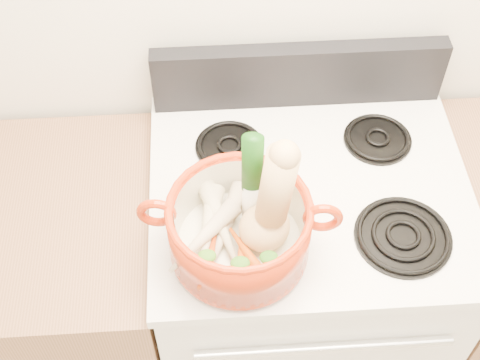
{
  "coord_description": "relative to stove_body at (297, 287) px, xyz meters",
  "views": [
    {
      "loc": [
        -0.24,
        0.42,
        2.23
      ],
      "look_at": [
        -0.19,
        1.2,
        1.24
      ],
      "focal_mm": 50.0,
      "sensor_mm": 36.0,
      "label": 1
    }
  ],
  "objects": [
    {
      "name": "burner_back_right",
      "position": [
        0.19,
        0.14,
        0.5
      ],
      "size": [
        0.17,
        0.17,
        0.02
      ],
      "primitive_type": "cylinder",
      "color": "black",
      "rests_on": "cooktop"
    },
    {
      "name": "carrot_2",
      "position": [
        -0.17,
        -0.23,
        0.57
      ],
      "size": [
        0.1,
        0.15,
        0.04
      ],
      "primitive_type": "cone",
      "rotation": [
        1.66,
        0.0,
        0.49
      ],
      "color": "#C55009",
      "rests_on": "dutch_oven"
    },
    {
      "name": "stove_body",
      "position": [
        0.0,
        0.0,
        0.0
      ],
      "size": [
        0.76,
        0.65,
        0.92
      ],
      "primitive_type": "cube",
      "color": "white",
      "rests_on": "floor"
    },
    {
      "name": "control_backsplash",
      "position": [
        0.0,
        0.3,
        0.58
      ],
      "size": [
        0.76,
        0.05,
        0.18
      ],
      "primitive_type": "cube",
      "color": "black",
      "rests_on": "cooktop"
    },
    {
      "name": "burner_front_left",
      "position": [
        -0.19,
        -0.16,
        0.5
      ],
      "size": [
        0.22,
        0.22,
        0.02
      ],
      "primitive_type": "cylinder",
      "color": "black",
      "rests_on": "cooktop"
    },
    {
      "name": "ginger",
      "position": [
        -0.14,
        -0.07,
        0.56
      ],
      "size": [
        0.09,
        0.07,
        0.04
      ],
      "primitive_type": "ellipsoid",
      "rotation": [
        0.0,
        0.0,
        -0.17
      ],
      "color": "tan",
      "rests_on": "dutch_oven"
    },
    {
      "name": "parsnip_0",
      "position": [
        -0.22,
        -0.15,
        0.56
      ],
      "size": [
        0.12,
        0.22,
        0.06
      ],
      "primitive_type": "cone",
      "rotation": [
        1.66,
        0.0,
        -0.38
      ],
      "color": "beige",
      "rests_on": "dutch_oven"
    },
    {
      "name": "pot_handle_right",
      "position": [
        -0.01,
        -0.19,
        0.64
      ],
      "size": [
        0.09,
        0.03,
        0.09
      ],
      "primitive_type": "torus",
      "rotation": [
        1.57,
        0.0,
        -0.1
      ],
      "color": "#AB280A",
      "rests_on": "dutch_oven"
    },
    {
      "name": "carrot_1",
      "position": [
        -0.25,
        -0.24,
        0.56
      ],
      "size": [
        0.06,
        0.14,
        0.04
      ],
      "primitive_type": "cone",
      "rotation": [
        1.66,
        0.0,
        -0.22
      ],
      "color": "#D5450A",
      "rests_on": "dutch_oven"
    },
    {
      "name": "oven_handle",
      "position": [
        0.0,
        -0.34,
        0.32
      ],
      "size": [
        0.6,
        0.02,
        0.02
      ],
      "primitive_type": "cylinder",
      "rotation": [
        0.0,
        1.57,
        0.0
      ],
      "color": "silver",
      "rests_on": "stove_body"
    },
    {
      "name": "squash",
      "position": [
        -0.13,
        -0.18,
        0.68
      ],
      "size": [
        0.19,
        0.17,
        0.3
      ],
      "primitive_type": null,
      "rotation": [
        0.0,
        0.11,
        0.43
      ],
      "color": "#DDB471",
      "rests_on": "dutch_oven"
    },
    {
      "name": "leek",
      "position": [
        -0.16,
        -0.13,
        0.68
      ],
      "size": [
        0.05,
        0.05,
        0.29
      ],
      "primitive_type": "cylinder",
      "rotation": [
        -0.01,
        0.0,
        -0.13
      ],
      "color": "white",
      "rests_on": "dutch_oven"
    },
    {
      "name": "parsnip_1",
      "position": [
        -0.25,
        -0.17,
        0.57
      ],
      "size": [
        0.09,
        0.23,
        0.06
      ],
      "primitive_type": "cone",
      "rotation": [
        1.66,
        0.0,
        -0.19
      ],
      "color": "beige",
      "rests_on": "dutch_oven"
    },
    {
      "name": "burner_back_left",
      "position": [
        -0.19,
        0.14,
        0.5
      ],
      "size": [
        0.17,
        0.17,
        0.02
      ],
      "primitive_type": "cylinder",
      "color": "black",
      "rests_on": "cooktop"
    },
    {
      "name": "pot_handle_left",
      "position": [
        -0.36,
        -0.16,
        0.64
      ],
      "size": [
        0.09,
        0.03,
        0.09
      ],
      "primitive_type": "torus",
      "rotation": [
        1.57,
        0.0,
        -0.1
      ],
      "color": "#AB280A",
      "rests_on": "dutch_oven"
    },
    {
      "name": "carrot_0",
      "position": [
        -0.18,
        -0.24,
        0.56
      ],
      "size": [
        0.04,
        0.15,
        0.04
      ],
      "primitive_type": "cone",
      "rotation": [
        1.66,
        0.0,
        -0.1
      ],
      "color": "#D45C0A",
      "rests_on": "dutch_oven"
    },
    {
      "name": "dutch_oven",
      "position": [
        -0.19,
        -0.18,
        0.58
      ],
      "size": [
        0.34,
        0.34,
        0.15
      ],
      "primitive_type": "cylinder",
      "rotation": [
        0.0,
        0.0,
        -0.1
      ],
      "color": "#AB280A",
      "rests_on": "burner_front_left"
    },
    {
      "name": "parsnip_2",
      "position": [
        -0.23,
        -0.14,
        0.58
      ],
      "size": [
        0.11,
        0.22,
        0.06
      ],
      "primitive_type": "cone",
      "rotation": [
        1.66,
        0.0,
        0.29
      ],
      "color": "beige",
      "rests_on": "dutch_oven"
    },
    {
      "name": "parsnip_3",
      "position": [
        -0.26,
        -0.19,
        0.58
      ],
      "size": [
        0.18,
        0.18,
        0.06
      ],
      "primitive_type": "cone",
      "rotation": [
        1.66,
        0.0,
        -0.8
      ],
      "color": "beige",
      "rests_on": "dutch_oven"
    },
    {
      "name": "burner_front_right",
      "position": [
        0.19,
        -0.16,
        0.5
      ],
      "size": [
        0.22,
        0.22,
        0.02
      ],
      "primitive_type": "cylinder",
      "color": "black",
      "rests_on": "cooktop"
    },
    {
      "name": "cooktop",
      "position": [
        0.0,
        0.0,
        0.47
      ],
      "size": [
        0.78,
        0.67,
        0.03
      ],
      "primitive_type": "cube",
      "color": "white",
      "rests_on": "stove_body"
    }
  ]
}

